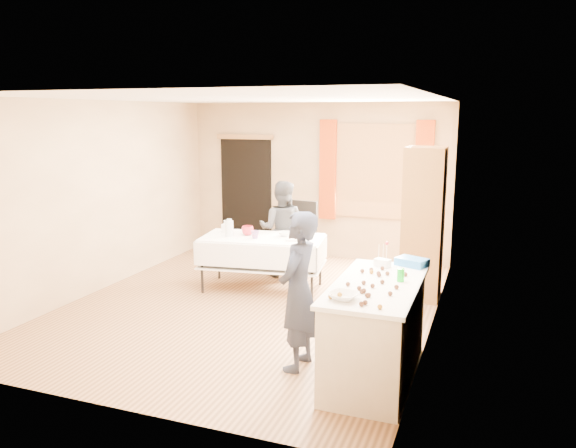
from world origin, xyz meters
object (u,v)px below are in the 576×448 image
at_px(counter, 375,331).
at_px(woman, 282,229).
at_px(cabinet, 423,224).
at_px(girl, 298,291).
at_px(party_table, 262,258).
at_px(chair, 299,251).

xyz_separation_m(counter, woman, (-1.99, 2.80, 0.27)).
xyz_separation_m(cabinet, girl, (-0.84, -2.58, -0.23)).
height_order(girl, woman, girl).
height_order(counter, woman, woman).
relative_size(party_table, girl, 1.16).
distance_m(cabinet, party_table, 2.23).
relative_size(chair, girl, 0.71).
height_order(chair, woman, woman).
distance_m(cabinet, counter, 2.58).
height_order(counter, chair, chair).
relative_size(chair, woman, 0.75).
distance_m(girl, woman, 3.12).
xyz_separation_m(cabinet, party_table, (-2.12, -0.42, -0.56)).
distance_m(cabinet, woman, 2.13).
xyz_separation_m(chair, woman, (-0.14, -0.36, 0.40)).
relative_size(cabinet, chair, 1.85).
distance_m(cabinet, chair, 2.16).
xyz_separation_m(counter, party_table, (-2.02, 2.10, -0.01)).
height_order(counter, party_table, counter).
relative_size(party_table, woman, 1.23).
bearing_deg(girl, party_table, -147.18).
bearing_deg(chair, woman, -104.90).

